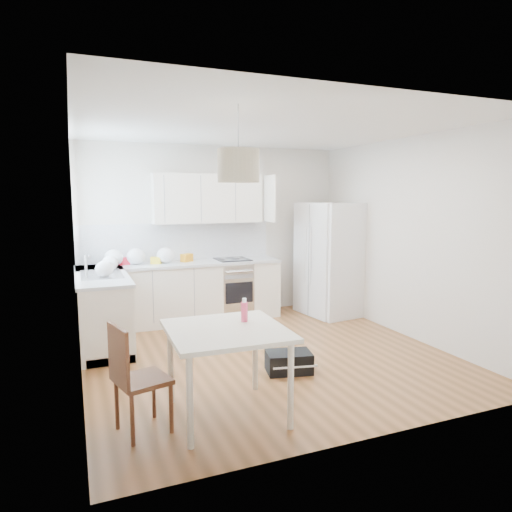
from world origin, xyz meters
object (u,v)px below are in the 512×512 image
(dining_table, at_px, (227,338))
(gym_bag, at_px, (289,362))
(refrigerator, at_px, (331,259))
(dining_chair, at_px, (143,377))

(dining_table, xyz_separation_m, gym_bag, (0.94, 0.68, -0.59))
(gym_bag, bearing_deg, refrigerator, 61.55)
(dining_chair, relative_size, gym_bag, 1.90)
(refrigerator, distance_m, dining_table, 3.76)
(dining_chair, bearing_deg, dining_table, -14.52)
(refrigerator, bearing_deg, gym_bag, -137.93)
(dining_table, height_order, gym_bag, dining_table)
(refrigerator, bearing_deg, dining_chair, -148.65)
(dining_table, xyz_separation_m, dining_chair, (-0.72, -0.01, -0.24))
(dining_table, bearing_deg, gym_bag, 37.65)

